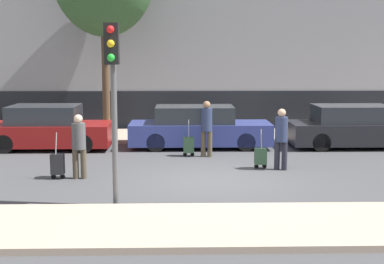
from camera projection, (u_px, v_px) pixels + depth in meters
ground_plane at (212, 180)px, 13.29m from camera, size 80.00×80.00×0.00m
sidewalk_near at (225, 225)px, 9.57m from camera, size 28.00×2.50×0.12m
sidewalk_far at (201, 136)px, 20.21m from camera, size 28.00×3.00×0.12m
building_facade at (198, 8)px, 23.38m from camera, size 28.00×3.53×10.25m
parked_car_0 at (49, 129)px, 17.66m from camera, size 4.03×1.88×1.44m
parked_car_1 at (199, 128)px, 17.86m from camera, size 4.69×1.70×1.40m
parked_car_2 at (355, 128)px, 17.92m from camera, size 4.49×1.80×1.42m
pedestrian_left at (79, 143)px, 13.31m from camera, size 0.35×0.34×1.63m
trolley_left at (58, 164)px, 13.37m from camera, size 0.34×0.29×1.18m
pedestrian_center at (207, 125)px, 16.20m from camera, size 0.35×0.34×1.71m
trolley_center at (189, 145)px, 16.36m from camera, size 0.34×0.29×1.13m
pedestrian_right at (281, 135)px, 14.35m from camera, size 0.34×0.34×1.66m
trolley_right at (261, 156)px, 14.61m from camera, size 0.34×0.29×1.09m
traffic_light at (113, 78)px, 10.52m from camera, size 0.28×0.47×3.70m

